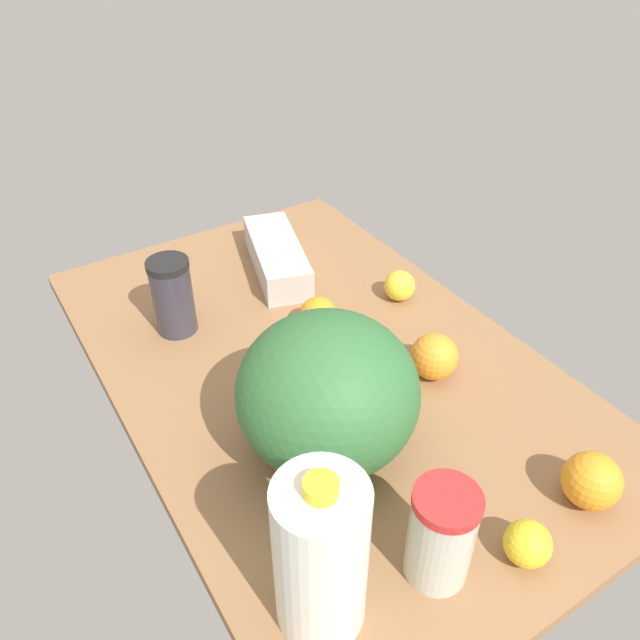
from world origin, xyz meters
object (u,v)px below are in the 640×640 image
object	(u,v)px
lemon_loose	(400,286)
lemon_beside_bowl	(528,544)
watermelon	(327,393)
orange_near_front	(592,481)
orange_by_jug	(318,315)
tumbler_cup	(441,535)
orange_far_back	(434,356)
egg_carton	(277,257)
shaker_bottle	(173,296)
milk_jug	(321,557)

from	to	relation	value
lemon_loose	lemon_beside_bowl	bearing A→B (deg)	-22.32
watermelon	orange_near_front	xyz separation A→B (cm)	(29.91, 28.03, -8.25)
lemon_loose	orange_by_jug	distance (cm)	21.22
tumbler_cup	orange_near_front	size ratio (longest dim) A/B	1.80
orange_by_jug	orange_far_back	bearing A→B (deg)	25.27
orange_by_jug	lemon_beside_bowl	xyz separation A→B (cm)	(59.80, -3.38, -0.55)
egg_carton	orange_near_front	size ratio (longest dim) A/B	3.34
egg_carton	watermelon	world-z (taller)	watermelon
orange_by_jug	orange_near_front	distance (cm)	59.10
watermelon	egg_carton	bearing A→B (deg)	159.19
shaker_bottle	lemon_beside_bowl	xyz separation A→B (cm)	(75.91, 21.18, -4.93)
shaker_bottle	lemon_beside_bowl	size ratio (longest dim) A/B	2.46
lemon_beside_bowl	orange_far_back	bearing A→B (deg)	158.61
egg_carton	shaker_bottle	size ratio (longest dim) A/B	1.80
lemon_loose	orange_far_back	world-z (taller)	orange_far_back
egg_carton	lemon_beside_bowl	xyz separation A→B (cm)	(84.69, -7.53, -0.34)
lemon_loose	orange_near_front	xyz separation A→B (cm)	(57.93, -9.10, 1.03)
watermelon	shaker_bottle	world-z (taller)	watermelon
watermelon	lemon_loose	distance (cm)	47.44
watermelon	milk_jug	bearing A→B (deg)	-34.54
shaker_bottle	milk_jug	size ratio (longest dim) A/B	0.63
orange_near_front	shaker_bottle	bearing A→B (deg)	-153.63
milk_jug	orange_far_back	world-z (taller)	milk_jug
watermelon	milk_jug	size ratio (longest dim) A/B	1.10
egg_carton	lemon_loose	xyz separation A→B (cm)	(24.79, 17.06, -0.28)
watermelon	orange_by_jug	xyz separation A→B (cm)	(-27.92, 15.92, -8.79)
lemon_loose	orange_near_front	world-z (taller)	orange_near_front
orange_far_back	lemon_beside_bowl	size ratio (longest dim) A/B	1.34
egg_carton	shaker_bottle	distance (cm)	30.37
orange_by_jug	lemon_beside_bowl	bearing A→B (deg)	-3.23
shaker_bottle	lemon_loose	xyz separation A→B (cm)	(16.02, 45.77, -4.87)
lemon_loose	orange_by_jug	xyz separation A→B (cm)	(0.09, -21.22, 0.49)
watermelon	lemon_loose	size ratio (longest dim) A/B	4.24
watermelon	orange_by_jug	distance (cm)	33.32
milk_jug	orange_by_jug	xyz separation A→B (cm)	(-50.87, 31.71, -8.49)
egg_carton	milk_jug	size ratio (longest dim) A/B	1.13
egg_carton	tumbler_cup	world-z (taller)	tumbler_cup
watermelon	milk_jug	distance (cm)	27.86
egg_carton	orange_near_front	bearing A→B (deg)	22.50
orange_near_front	orange_far_back	bearing A→B (deg)	-178.08
milk_jug	lemon_beside_bowl	distance (cm)	31.05
orange_near_front	orange_by_jug	bearing A→B (deg)	-168.17
watermelon	lemon_loose	world-z (taller)	watermelon
egg_carton	tumbler_cup	distance (cm)	81.69
egg_carton	orange_by_jug	bearing A→B (deg)	7.53
lemon_beside_bowl	shaker_bottle	bearing A→B (deg)	-164.41
lemon_loose	lemon_beside_bowl	xyz separation A→B (cm)	(59.89, -24.59, -0.06)
shaker_bottle	lemon_beside_bowl	world-z (taller)	shaker_bottle
milk_jug	orange_by_jug	world-z (taller)	milk_jug
shaker_bottle	lemon_loose	bearing A→B (deg)	70.71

